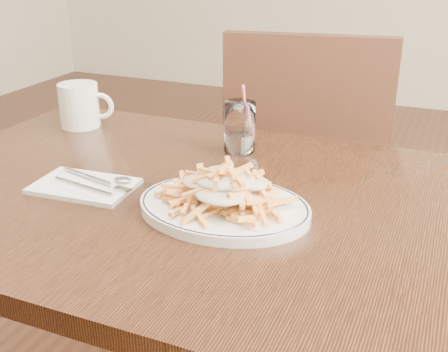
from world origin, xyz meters
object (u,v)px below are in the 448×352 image
at_px(loaded_fries, 224,185).
at_px(coffee_mug, 80,105).
at_px(table, 195,228).
at_px(water_glass, 240,130).
at_px(chair_far, 306,171).
at_px(fries_plate, 224,207).

bearing_deg(loaded_fries, coffee_mug, 149.60).
distance_m(table, water_glass, 0.27).
xyz_separation_m(chair_far, water_glass, (-0.05, -0.41, 0.25)).
bearing_deg(coffee_mug, table, -29.64).
height_order(water_glass, coffee_mug, water_glass).
distance_m(table, fries_plate, 0.14).
bearing_deg(loaded_fries, table, 145.89).
xyz_separation_m(water_glass, coffee_mug, (-0.43, 0.01, 0.01)).
distance_m(chair_far, water_glass, 0.48).
bearing_deg(coffee_mug, chair_far, 39.60).
height_order(fries_plate, water_glass, water_glass).
bearing_deg(chair_far, loaded_fries, -87.02).
relative_size(fries_plate, coffee_mug, 2.63).
bearing_deg(fries_plate, water_glass, 106.66).
relative_size(fries_plate, loaded_fries, 1.70).
bearing_deg(water_glass, fries_plate, -73.34).
height_order(table, fries_plate, fries_plate).
xyz_separation_m(chair_far, coffee_mug, (-0.49, -0.40, 0.26)).
xyz_separation_m(loaded_fries, water_glass, (-0.09, 0.30, -0.00)).
distance_m(loaded_fries, coffee_mug, 0.61).
distance_m(fries_plate, coffee_mug, 0.61).
height_order(fries_plate, coffee_mug, coffee_mug).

